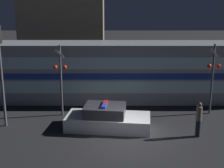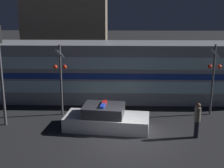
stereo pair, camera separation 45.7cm
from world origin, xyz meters
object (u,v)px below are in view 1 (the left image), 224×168
police_car (107,119)px  crossing_signal_near (213,74)px  train (115,71)px  traffic_light_corner (0,60)px  pedestrian (199,119)px

police_car → crossing_signal_near: size_ratio=1.09×
train → traffic_light_corner: bearing=-140.9°
police_car → pedestrian: (4.51, -1.05, 0.40)m
train → pedestrian: 7.50m
pedestrian → crossing_signal_near: size_ratio=0.43×
traffic_light_corner → police_car: bearing=-3.5°
train → traffic_light_corner: (-5.96, -4.84, 1.68)m
train → traffic_light_corner: traffic_light_corner is taller
train → police_car: 5.39m
police_car → crossing_signal_near: bearing=26.9°
train → crossing_signal_near: crossing_signal_near is taller
police_car → traffic_light_corner: (-5.51, 0.34, 3.11)m
train → police_car: train is taller
train → pedestrian: train is taller
pedestrian → traffic_light_corner: traffic_light_corner is taller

